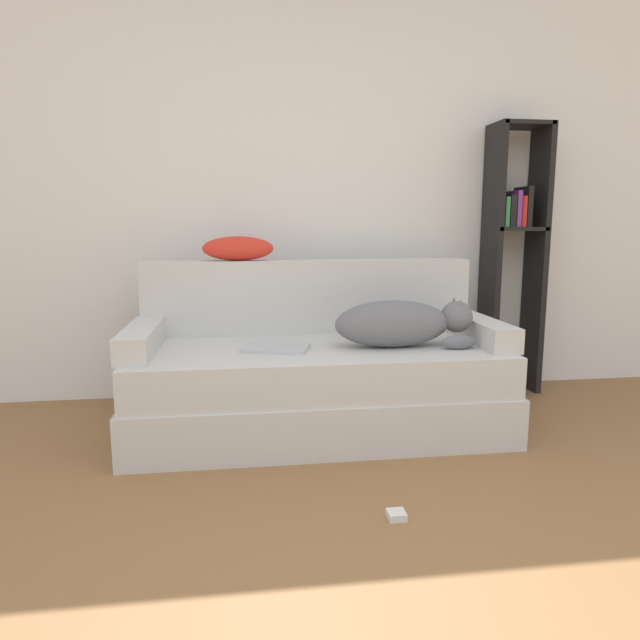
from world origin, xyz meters
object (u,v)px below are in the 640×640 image
object	(u,v)px
laptop	(276,348)
bookshelf	(514,246)
power_adapter	(396,515)
couch	(317,389)
throw_pillow	(238,248)
dog	(402,323)

from	to	relation	value
laptop	bookshelf	size ratio (longest dim) A/B	0.22
laptop	power_adapter	xyz separation A→B (m)	(0.38, -0.90, -0.45)
couch	power_adapter	distance (m)	1.00
laptop	throw_pillow	world-z (taller)	throw_pillow
dog	bookshelf	bearing A→B (deg)	35.73
couch	dog	size ratio (longest dim) A/B	2.65
couch	bookshelf	world-z (taller)	bookshelf
couch	laptop	world-z (taller)	laptop
couch	laptop	size ratio (longest dim) A/B	5.21
power_adapter	laptop	bearing A→B (deg)	112.92
bookshelf	power_adapter	distance (m)	2.15
laptop	bookshelf	xyz separation A→B (m)	(1.55, 0.64, 0.48)
laptop	power_adapter	size ratio (longest dim) A/B	5.47
dog	laptop	bearing A→B (deg)	178.50
laptop	couch	bearing A→B (deg)	33.61
bookshelf	couch	bearing A→B (deg)	-156.86
laptop	power_adapter	distance (m)	1.07
bookshelf	laptop	bearing A→B (deg)	-157.62
dog	power_adapter	distance (m)	1.08
laptop	bookshelf	world-z (taller)	bookshelf
couch	laptop	xyz separation A→B (m)	(-0.22, -0.07, 0.24)
couch	power_adapter	world-z (taller)	couch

